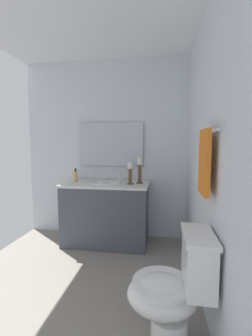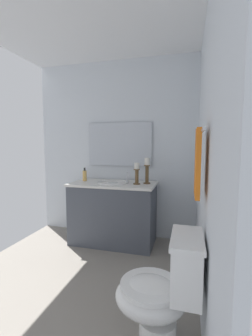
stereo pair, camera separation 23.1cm
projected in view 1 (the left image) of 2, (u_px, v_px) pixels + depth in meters
name	position (u px, v px, depth m)	size (l,w,h in m)	color
floor	(74.00, 286.00, 2.11)	(2.53, 2.31, 0.02)	gray
wall_back	(208.00, 153.00, 1.81)	(2.53, 0.04, 2.45)	silver
wall_left	(106.00, 150.00, 3.23)	(0.04, 2.31, 2.45)	silver
ceiling	(67.00, 2.00, 1.86)	(2.53, 2.31, 0.02)	white
vanity_cabinet	(106.00, 213.00, 2.98)	(0.58, 1.11, 0.80)	#474C56
sink_basin	(106.00, 186.00, 2.95)	(0.40, 0.40, 0.24)	white
mirror	(110.00, 144.00, 3.17)	(0.02, 0.91, 0.60)	silver
candle_holder_tall	(140.00, 170.00, 2.91)	(0.09, 0.09, 0.33)	brown
candle_holder_short	(130.00, 173.00, 2.85)	(0.09, 0.09, 0.27)	brown
soap_bottle	(76.00, 176.00, 3.05)	(0.06, 0.06, 0.18)	#E5B259
toilet	(173.00, 289.00, 1.46)	(0.39, 0.54, 0.75)	white
towel_bar	(208.00, 132.00, 1.52)	(0.02, 0.02, 0.57)	silver
towel_near_vanity	(204.00, 162.00, 1.54)	(0.28, 0.03, 0.44)	orange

